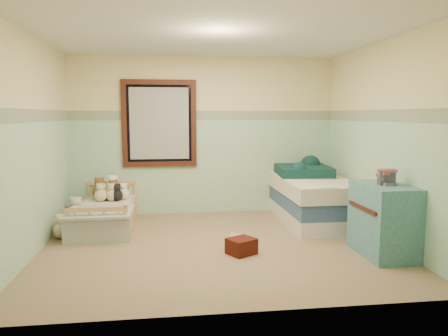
{
  "coord_description": "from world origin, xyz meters",
  "views": [
    {
      "loc": [
        -0.56,
        -5.01,
        1.59
      ],
      "look_at": [
        0.14,
        0.35,
        0.91
      ],
      "focal_mm": 34.09,
      "sensor_mm": 36.0,
      "label": 1
    }
  ],
  "objects": [
    {
      "name": "twin_mattress",
      "position": [
        1.55,
        0.99,
        0.55
      ],
      "size": [
        0.96,
        1.88,
        0.22
      ],
      "primitive_type": "cube",
      "color": "beige",
      "rests_on": "twin_boxspring"
    },
    {
      "name": "extra_plush_5",
      "position": [
        -1.45,
        1.5,
        0.39
      ],
      "size": [
        0.15,
        0.15,
        0.15
      ],
      "primitive_type": "sphere",
      "color": "beige",
      "rests_on": "toddler_mattress"
    },
    {
      "name": "toddler_mattress",
      "position": [
        -1.46,
        1.05,
        0.26
      ],
      "size": [
        0.7,
        1.46,
        0.12
      ],
      "primitive_type": "cube",
      "color": "silver",
      "rests_on": "toddler_bed_frame"
    },
    {
      "name": "window_frame",
      "position": [
        -0.7,
        1.76,
        1.45
      ],
      "size": [
        1.16,
        0.06,
        1.36
      ],
      "primitive_type": "cube",
      "color": "#441A0F",
      "rests_on": "wall_back"
    },
    {
      "name": "wall_left",
      "position": [
        -2.1,
        0.0,
        1.25
      ],
      "size": [
        0.04,
        3.6,
        2.5
      ],
      "primitive_type": "cube",
      "color": "beige",
      "rests_on": "floor"
    },
    {
      "name": "twin_bed_frame",
      "position": [
        1.55,
        0.99,
        0.11
      ],
      "size": [
        0.92,
        1.85,
        0.22
      ],
      "primitive_type": "cube",
      "color": "white",
      "rests_on": "floor"
    },
    {
      "name": "wall_right",
      "position": [
        2.1,
        0.0,
        1.25
      ],
      "size": [
        0.04,
        3.6,
        2.5
      ],
      "primitive_type": "cube",
      "color": "beige",
      "rests_on": "floor"
    },
    {
      "name": "floor_book",
      "position": [
        0.32,
        0.32,
        0.01
      ],
      "size": [
        0.29,
        0.27,
        0.02
      ],
      "primitive_type": "cube",
      "rotation": [
        0.0,
        0.0,
        -0.49
      ],
      "color": "gold",
      "rests_on": "floor"
    },
    {
      "name": "dresser",
      "position": [
        1.84,
        -0.6,
        0.41
      ],
      "size": [
        0.51,
        0.81,
        0.81
      ],
      "primitive_type": "cube",
      "color": "#386374",
      "rests_on": "floor"
    },
    {
      "name": "extra_plush_4",
      "position": [
        -1.57,
        1.58,
        0.4
      ],
      "size": [
        0.17,
        0.17,
        0.17
      ],
      "primitive_type": "sphere",
      "color": "brown",
      "rests_on": "toddler_mattress"
    },
    {
      "name": "plush_bed_white",
      "position": [
        -1.41,
        1.55,
        0.44
      ],
      "size": [
        0.24,
        0.24,
        0.24
      ],
      "primitive_type": "sphere",
      "color": "white",
      "rests_on": "toddler_mattress"
    },
    {
      "name": "toddler_bed_frame",
      "position": [
        -1.46,
        1.05,
        0.1
      ],
      "size": [
        0.76,
        1.53,
        0.2
      ],
      "primitive_type": "cube",
      "color": "tan",
      "rests_on": "floor"
    },
    {
      "name": "plush_floor_tan",
      "position": [
        -1.95,
        0.56,
        0.11
      ],
      "size": [
        0.21,
        0.21,
        0.21
      ],
      "primitive_type": "sphere",
      "color": "beige",
      "rests_on": "floor"
    },
    {
      "name": "plush_bed_dark",
      "position": [
        -1.33,
        1.33,
        0.41
      ],
      "size": [
        0.18,
        0.18,
        0.18
      ],
      "primitive_type": "sphere",
      "color": "black",
      "rests_on": "toddler_mattress"
    },
    {
      "name": "wall_front",
      "position": [
        0.0,
        -1.8,
        1.25
      ],
      "size": [
        4.2,
        0.04,
        2.5
      ],
      "primitive_type": "cube",
      "color": "beige",
      "rests_on": "floor"
    },
    {
      "name": "plush_bed_brown",
      "position": [
        -1.61,
        1.55,
        0.43
      ],
      "size": [
        0.22,
        0.22,
        0.22
      ],
      "primitive_type": "sphere",
      "color": "brown",
      "rests_on": "toddler_mattress"
    },
    {
      "name": "red_pillow",
      "position": [
        0.25,
        -0.36,
        0.09
      ],
      "size": [
        0.38,
        0.37,
        0.18
      ],
      "primitive_type": "cube",
      "rotation": [
        0.0,
        0.0,
        0.53
      ],
      "color": "maroon",
      "rests_on": "floor"
    },
    {
      "name": "twin_boxspring",
      "position": [
        1.55,
        0.99,
        0.33
      ],
      "size": [
        0.92,
        1.85,
        0.22
      ],
      "primitive_type": "cube",
      "color": "navy",
      "rests_on": "twin_bed_frame"
    },
    {
      "name": "wall_back",
      "position": [
        0.0,
        1.8,
        1.25
      ],
      "size": [
        4.2,
        0.04,
        2.5
      ],
      "primitive_type": "cube",
      "color": "beige",
      "rests_on": "floor"
    },
    {
      "name": "wainscot_mint",
      "position": [
        0.0,
        1.79,
        0.75
      ],
      "size": [
        4.2,
        0.01,
        1.5
      ],
      "primitive_type": "cube",
      "color": "#95C0A3",
      "rests_on": "floor"
    },
    {
      "name": "extra_plush_1",
      "position": [
        -1.56,
        1.47,
        0.4
      ],
      "size": [
        0.17,
        0.17,
        0.17
      ],
      "primitive_type": "sphere",
      "color": "beige",
      "rests_on": "toddler_mattress"
    },
    {
      "name": "teal_blanket",
      "position": [
        1.5,
        1.29,
        0.73
      ],
      "size": [
        0.86,
        0.9,
        0.14
      ],
      "primitive_type": "cube",
      "rotation": [
        0.0,
        0.0,
        -0.1
      ],
      "color": "black",
      "rests_on": "twin_mattress"
    },
    {
      "name": "ceiling",
      "position": [
        0.0,
        0.0,
        2.51
      ],
      "size": [
        4.2,
        3.6,
        0.02
      ],
      "primitive_type": "cube",
      "color": "silver",
      "rests_on": "wall_back"
    },
    {
      "name": "plush_floor_cream",
      "position": [
        -1.91,
        1.3,
        0.14
      ],
      "size": [
        0.27,
        0.27,
        0.27
      ],
      "primitive_type": "sphere",
      "color": "beige",
      "rests_on": "floor"
    },
    {
      "name": "window_blinds",
      "position": [
        -0.7,
        1.77,
        1.45
      ],
      "size": [
        0.92,
        0.01,
        1.12
      ],
      "primitive_type": "cube",
      "color": "beige",
      "rests_on": "window_frame"
    },
    {
      "name": "book_stack",
      "position": [
        1.84,
        -0.61,
        0.89
      ],
      "size": [
        0.19,
        0.16,
        0.17
      ],
      "primitive_type": "cube",
      "rotation": [
        0.0,
        0.0,
        -0.19
      ],
      "color": "#4A3136",
      "rests_on": "dresser"
    },
    {
      "name": "border_strip",
      "position": [
        0.0,
        1.79,
        1.57
      ],
      "size": [
        4.2,
        0.01,
        0.15
      ],
      "primitive_type": "cube",
      "color": "#415E49",
      "rests_on": "wall_back"
    },
    {
      "name": "extra_plush_0",
      "position": [
        -1.4,
        1.5,
        0.42
      ],
      "size": [
        0.2,
        0.2,
        0.2
      ],
      "primitive_type": "sphere",
      "color": "brown",
      "rests_on": "toddler_mattress"
    },
    {
      "name": "extra_plush_2",
      "position": [
        -1.25,
        1.44,
        0.4
      ],
      "size": [
        0.17,
        0.17,
        0.17
      ],
      "primitive_type": "sphere",
      "color": "white",
      "rests_on": "toddler_mattress"
    },
    {
      "name": "patchwork_quilt",
      "position": [
        -1.46,
        0.57,
        0.33
      ],
      "size": [
        0.83,
        0.76,
        0.03
      ],
      "primitive_type": "cube",
      "color": "#6C85B0",
      "rests_on": "toddler_mattress"
    },
    {
      "name": "plush_bed_tan",
      "position": [
        -1.56,
        1.33,
        0.41
      ],
      "size": [
        0.19,
        0.19,
        0.19
      ],
      "primitive_type": "sphere",
      "color": "beige",
      "rests_on": "toddler_mattress"
    },
    {
      "name": "extra_plush_3",
      "position": [
        -1.4,
        1.34,
        0.41
      ],
      "size": [
        0.18,
        0.18,
        0.18
      ],
      "primitive_type": "sphere",
      "color": "beige",
      "rests_on": "toddler_mattress"
    },
    {
      "name": "floor",
      "position": [
        0.0,
        0.0,
        -0.01
      ],
      "size": [
        4.2,
        3.6,
        0.02
      ],
      "primitive_type": "cube",
      "color": "#927759",
      "rests_on": "ground"
    }
  ]
}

